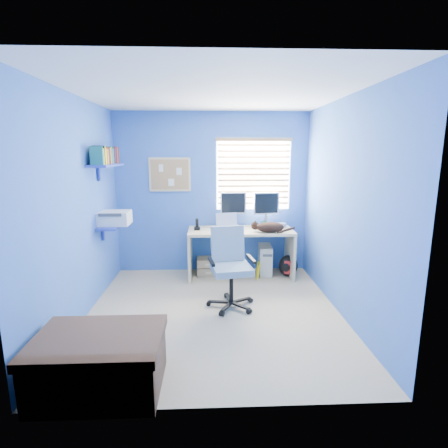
{
  "coord_description": "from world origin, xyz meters",
  "views": [
    {
      "loc": [
        -0.04,
        -3.89,
        1.87
      ],
      "look_at": [
        0.15,
        0.65,
        0.95
      ],
      "focal_mm": 28.0,
      "sensor_mm": 36.0,
      "label": 1
    }
  ],
  "objects_px": {
    "cat": "(270,227)",
    "tower_pc": "(265,259)",
    "office_chair": "(230,277)",
    "desk": "(240,253)",
    "laptop": "(228,222)"
  },
  "relations": [
    {
      "from": "laptop",
      "to": "tower_pc",
      "type": "bearing_deg",
      "value": -2.08
    },
    {
      "from": "office_chair",
      "to": "laptop",
      "type": "bearing_deg",
      "value": 88.34
    },
    {
      "from": "tower_pc",
      "to": "laptop",
      "type": "bearing_deg",
      "value": -168.24
    },
    {
      "from": "desk",
      "to": "tower_pc",
      "type": "bearing_deg",
      "value": 17.03
    },
    {
      "from": "desk",
      "to": "cat",
      "type": "bearing_deg",
      "value": -24.87
    },
    {
      "from": "desk",
      "to": "cat",
      "type": "relative_size",
      "value": 3.79
    },
    {
      "from": "laptop",
      "to": "cat",
      "type": "distance_m",
      "value": 0.64
    },
    {
      "from": "desk",
      "to": "laptop",
      "type": "bearing_deg",
      "value": 168.52
    },
    {
      "from": "laptop",
      "to": "tower_pc",
      "type": "height_order",
      "value": "laptop"
    },
    {
      "from": "laptop",
      "to": "office_chair",
      "type": "distance_m",
      "value": 1.19
    },
    {
      "from": "cat",
      "to": "office_chair",
      "type": "distance_m",
      "value": 1.16
    },
    {
      "from": "cat",
      "to": "tower_pc",
      "type": "distance_m",
      "value": 0.67
    },
    {
      "from": "office_chair",
      "to": "tower_pc",
      "type": "bearing_deg",
      "value": 62.15
    },
    {
      "from": "desk",
      "to": "laptop",
      "type": "xyz_separation_m",
      "value": [
        -0.19,
        0.04,
        0.48
      ]
    },
    {
      "from": "cat",
      "to": "office_chair",
      "type": "height_order",
      "value": "office_chair"
    }
  ]
}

